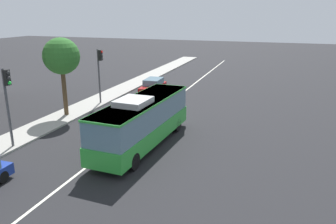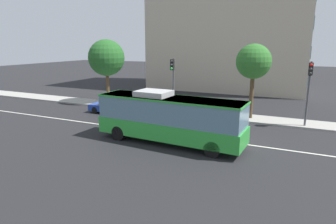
# 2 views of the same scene
# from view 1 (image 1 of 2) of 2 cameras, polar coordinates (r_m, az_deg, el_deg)

# --- Properties ---
(ground_plane) EXTENTS (160.00, 160.00, 0.00)m
(ground_plane) POSITION_cam_1_polar(r_m,az_deg,el_deg) (26.05, -4.71, -2.30)
(ground_plane) COLOR black
(sidewalk_kerb) EXTENTS (80.00, 2.70, 0.14)m
(sidewalk_kerb) POSITION_cam_1_polar(r_m,az_deg,el_deg) (29.39, -17.21, -0.65)
(sidewalk_kerb) COLOR #9E9B93
(sidewalk_kerb) RESTS_ON ground_plane
(lane_centre_line) EXTENTS (76.00, 0.16, 0.01)m
(lane_centre_line) POSITION_cam_1_polar(r_m,az_deg,el_deg) (26.05, -4.71, -2.29)
(lane_centre_line) COLOR silver
(lane_centre_line) RESTS_ON ground_plane
(transit_bus) EXTENTS (10.13, 3.08, 3.46)m
(transit_bus) POSITION_cam_1_polar(r_m,az_deg,el_deg) (21.61, -4.37, -1.27)
(transit_bus) COLOR green
(transit_bus) RESTS_ON ground_plane
(sedan_red) EXTENTS (4.58, 2.01, 1.46)m
(sedan_red) POSITION_cam_1_polar(r_m,az_deg,el_deg) (36.69, -2.56, 4.53)
(sedan_red) COLOR #B21919
(sedan_red) RESTS_ON ground_plane
(traffic_light_near_corner) EXTENTS (0.33, 0.62, 5.20)m
(traffic_light_near_corner) POSITION_cam_1_polar(r_m,az_deg,el_deg) (22.90, -25.72, 2.68)
(traffic_light_near_corner) COLOR #47474C
(traffic_light_near_corner) RESTS_ON ground_plane
(traffic_light_mid_block) EXTENTS (0.33, 0.62, 5.20)m
(traffic_light_mid_block) POSITION_cam_1_polar(r_m,az_deg,el_deg) (31.90, -11.56, 7.55)
(traffic_light_mid_block) COLOR #47474C
(traffic_light_mid_block) RESTS_ON ground_plane
(street_tree_kerbside_left) EXTENTS (2.96, 2.96, 6.54)m
(street_tree_kerbside_left) POSITION_cam_1_polar(r_m,az_deg,el_deg) (28.56, -17.76, 8.97)
(street_tree_kerbside_left) COLOR #4C3823
(street_tree_kerbside_left) RESTS_ON ground_plane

